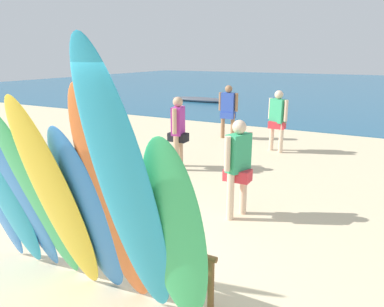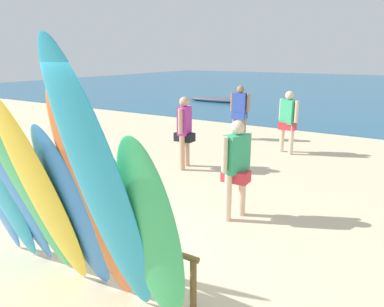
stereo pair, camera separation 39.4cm
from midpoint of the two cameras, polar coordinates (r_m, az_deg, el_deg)
ground at (r=17.21m, az=21.87°, el=5.91°), size 60.00×60.00×0.00m
ocean_water at (r=32.60m, az=26.97°, el=9.41°), size 60.00×40.00×0.02m
surfboard_rack at (r=4.50m, az=-12.97°, el=-12.18°), size 2.94×0.07×0.61m
surfboard_teal_1 at (r=4.66m, az=-26.35°, el=-4.91°), size 0.52×0.70×2.10m
surfboard_blue_2 at (r=4.34m, az=-26.05°, el=-2.32°), size 0.64×1.00×2.66m
surfboard_green_3 at (r=4.19m, az=-22.04°, el=-6.75°), size 0.48×0.81×2.08m
surfboard_yellow_4 at (r=3.85m, az=-19.80°, el=-7.07°), size 0.54×0.84×2.25m
surfboard_blue_5 at (r=3.79m, az=-15.50°, el=-9.32°), size 0.58×0.72×1.98m
surfboard_orange_6 at (r=3.43m, az=-11.93°, el=-8.14°), size 0.60×0.82×2.37m
surfboard_teal_7 at (r=3.08m, az=-9.98°, el=-7.49°), size 0.59×1.07×2.71m
surfboard_green_8 at (r=3.19m, az=-2.68°, el=-13.62°), size 0.61×0.64×1.99m
beachgoer_photographing at (r=11.11m, az=8.67°, el=7.11°), size 0.63×0.26×1.65m
beachgoer_near_rack at (r=9.75m, az=16.26°, el=5.49°), size 0.57×0.37×1.65m
beachgoer_strolling at (r=5.60m, az=9.11°, el=-1.59°), size 0.41×0.57×1.59m
beachgoer_midbeach at (r=8.08m, az=0.18°, el=4.15°), size 0.43×0.61×1.65m
beach_chair_red at (r=7.53m, az=-13.47°, el=-1.28°), size 0.52×0.75×0.80m
beach_chair_blue at (r=6.85m, az=-21.61°, el=-3.56°), size 0.71×0.79×0.83m
distant_boat at (r=20.04m, az=4.71°, el=8.55°), size 3.62×0.77×0.29m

